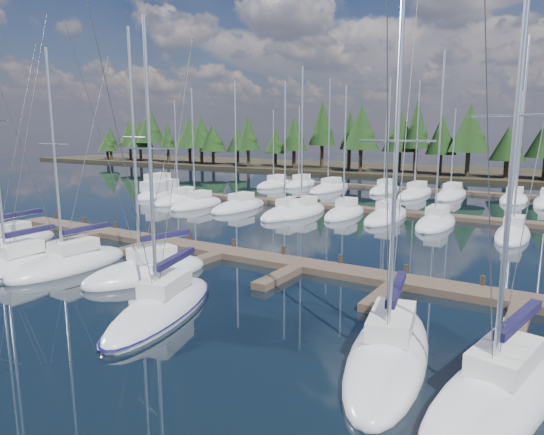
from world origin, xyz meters
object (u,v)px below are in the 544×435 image
Objects in this scene: front_sailboat_3 at (147,272)px; front_sailboat_1 at (13,267)px; main_dock at (219,254)px; front_sailboat_4 at (162,308)px; motor_yacht_left at (160,192)px; front_sailboat_0 at (5,244)px; front_sailboat_5 at (389,353)px; front_sailboat_6 at (498,392)px; front_sailboat_2 at (70,264)px.

front_sailboat_1 is at bearing -154.68° from front_sailboat_3.
main_dock is at bearing 82.17° from front_sailboat_3.
motor_yacht_left is at bearing 134.98° from front_sailboat_4.
front_sailboat_3 is (13.75, 0.51, -0.01)m from front_sailboat_0.
front_sailboat_0 is 18.93m from front_sailboat_4.
front_sailboat_5 is 0.91× the size of front_sailboat_6.
front_sailboat_6 reaches higher than front_sailboat_2.
front_sailboat_4 is (10.20, -2.49, 0.00)m from front_sailboat_2.
front_sailboat_3 is 35.47m from motor_yacht_left.
front_sailboat_6 is at bearing -10.47° from front_sailboat_3.
front_sailboat_4 is at bearing -45.02° from motor_yacht_left.
front_sailboat_2 is at bearing -166.60° from front_sailboat_3.
front_sailboat_0 reaches higher than front_sailboat_2.
front_sailboat_3 is 19.23m from front_sailboat_6.
main_dock is 5.70m from front_sailboat_3.
motor_yacht_left is (-29.39, 29.41, 0.24)m from front_sailboat_4.
front_sailboat_0 reaches higher than front_sailboat_4.
front_sailboat_5 reaches higher than front_sailboat_4.
front_sailboat_4 is (18.65, -3.25, -0.02)m from front_sailboat_0.
front_sailboat_1 is 1.60× the size of motor_yacht_left.
front_sailboat_3 is 15.37m from front_sailboat_5.
front_sailboat_0 reaches higher than front_sailboat_5.
front_sailboat_4 is at bearing -173.63° from front_sailboat_5.
front_sailboat_2 is 0.86× the size of front_sailboat_6.
main_dock is 3.22× the size of front_sailboat_4.
main_dock is 2.75× the size of front_sailboat_1.
front_sailboat_1 reaches higher than front_sailboat_2.
front_sailboat_1 is 22.62m from front_sailboat_5.
front_sailboat_6 reaches higher than front_sailboat_4.
front_sailboat_0 is at bearing 170.11° from front_sailboat_4.
main_dock is 9.21m from front_sailboat_2.
front_sailboat_0 is 0.96× the size of front_sailboat_1.
front_sailboat_2 is at bearing 174.74° from front_sailboat_6.
front_sailboat_1 is 1.11× the size of front_sailboat_3.
motor_yacht_left is (-17.04, 29.18, 0.22)m from front_sailboat_1.
front_sailboat_5 is (15.15, -2.61, -0.01)m from front_sailboat_3.
front_sailboat_5 is (20.46, -1.35, 0.00)m from front_sailboat_2.
front_sailboat_1 is 3.12m from front_sailboat_2.
front_sailboat_0 is 1.54× the size of motor_yacht_left.
front_sailboat_2 is (-6.09, -6.92, 0.08)m from main_dock.
front_sailboat_1 is at bearing -59.71° from motor_yacht_left.
motor_yacht_left is (-25.28, 20.00, 0.32)m from main_dock.
front_sailboat_2 is at bearing 176.23° from front_sailboat_5.
front_sailboat_0 is at bearing 174.87° from front_sailboat_2.
main_dock is 10.27m from front_sailboat_4.
main_dock is 32.23m from motor_yacht_left.
front_sailboat_3 is at bearing 169.53° from front_sailboat_6.
front_sailboat_2 is 5.46m from front_sailboat_3.
front_sailboat_0 reaches higher than motor_yacht_left.
main_dock is 15.78m from front_sailboat_0.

